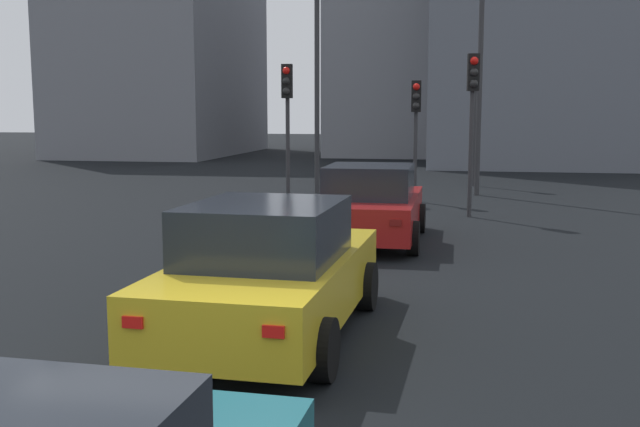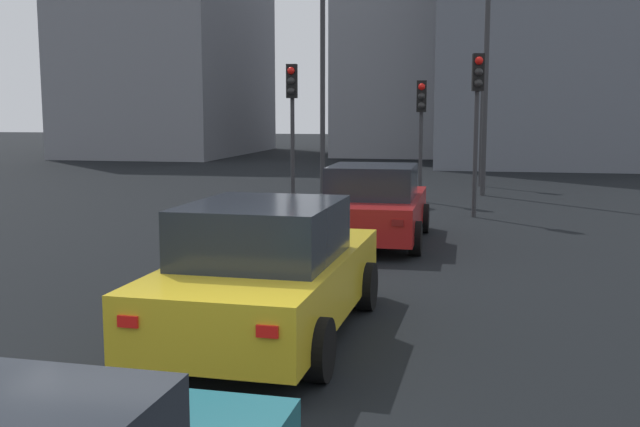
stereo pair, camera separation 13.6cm
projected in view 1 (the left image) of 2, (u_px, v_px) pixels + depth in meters
car_red_lead at (370, 205)px, 14.94m from camera, size 4.28×2.10×1.57m
car_yellow_second at (270, 272)px, 8.64m from camera, size 4.48×2.19×1.61m
traffic_light_near_left at (287, 105)px, 19.89m from camera, size 0.32×0.29×3.88m
traffic_light_near_right at (416, 115)px, 21.40m from camera, size 0.32×0.29×3.51m
traffic_light_far_left at (473, 100)px, 18.16m from camera, size 0.33×0.30×4.03m
traffic_light_far_right at (476, 96)px, 25.86m from camera, size 0.33×0.31×4.41m
street_lamp_kerbside at (317, 68)px, 23.53m from camera, size 0.56×0.36×6.70m
street_lamp_far at (481, 29)px, 22.73m from camera, size 0.56×0.36×8.96m
building_facade_left at (542, 18)px, 37.62m from camera, size 13.17×10.89×14.67m
building_facade_center at (397, 12)px, 46.20m from camera, size 12.69×7.34×17.58m
building_facade_right at (164, 31)px, 45.56m from camera, size 14.84×9.16×15.13m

